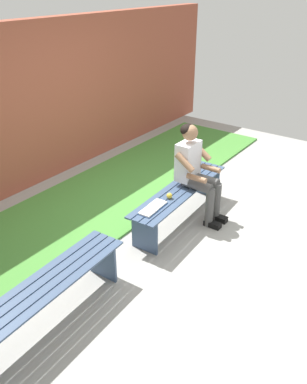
{
  "coord_description": "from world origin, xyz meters",
  "views": [
    {
      "loc": [
        3.83,
        2.36,
        2.84
      ],
      "look_at": [
        0.79,
        0.15,
        0.81
      ],
      "focal_mm": 37.25,
      "sensor_mm": 36.0,
      "label": 1
    }
  ],
  "objects_px": {
    "book_open": "(153,208)",
    "person_seated": "(196,169)",
    "apple": "(169,196)",
    "bench_near": "(180,196)",
    "bench_far": "(42,296)"
  },
  "relations": [
    {
      "from": "person_seated",
      "to": "apple",
      "type": "relative_size",
      "value": 17.56
    },
    {
      "from": "bench_far",
      "to": "apple",
      "type": "height_order",
      "value": "apple"
    },
    {
      "from": "bench_far",
      "to": "book_open",
      "type": "relative_size",
      "value": 4.51
    },
    {
      "from": "apple",
      "to": "book_open",
      "type": "distance_m",
      "value": 0.32
    },
    {
      "from": "bench_far",
      "to": "person_seated",
      "type": "bearing_deg",
      "value": 177.64
    },
    {
      "from": "apple",
      "to": "bench_far",
      "type": "bearing_deg",
      "value": -0.62
    },
    {
      "from": "bench_near",
      "to": "book_open",
      "type": "relative_size",
      "value": 4.49
    },
    {
      "from": "person_seated",
      "to": "bench_near",
      "type": "bearing_deg",
      "value": -27.64
    },
    {
      "from": "person_seated",
      "to": "apple",
      "type": "distance_m",
      "value": 0.52
    },
    {
      "from": "apple",
      "to": "book_open",
      "type": "bearing_deg",
      "value": -2.23
    },
    {
      "from": "bench_far",
      "to": "apple",
      "type": "xyz_separation_m",
      "value": [
        -1.97,
        0.02,
        0.14
      ]
    },
    {
      "from": "bench_near",
      "to": "bench_far",
      "type": "bearing_deg",
      "value": -0.0
    },
    {
      "from": "apple",
      "to": "bench_near",
      "type": "bearing_deg",
      "value": -175.7
    },
    {
      "from": "book_open",
      "to": "person_seated",
      "type": "bearing_deg",
      "value": 170.72
    },
    {
      "from": "person_seated",
      "to": "book_open",
      "type": "distance_m",
      "value": 0.83
    }
  ]
}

